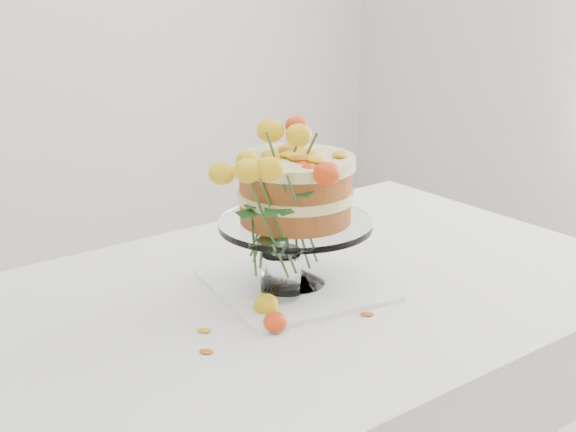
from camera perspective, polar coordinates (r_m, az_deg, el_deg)
name	(u,v)px	position (r m, az deg, el deg)	size (l,w,h in m)	color
table	(299,324)	(1.68, 0.81, -7.67)	(1.43, 0.93, 0.76)	tan
napkin	(295,285)	(1.64, 0.51, -4.94)	(0.32, 0.32, 0.01)	white
cake_stand	(295,196)	(1.58, 0.53, 1.43)	(0.31, 0.31, 0.28)	white
rose_vase	(280,188)	(1.51, -0.56, 1.98)	(0.28, 0.28, 0.39)	white
loose_rose_near	(266,305)	(1.52, -1.57, -6.32)	(0.09, 0.05, 0.04)	yellow
loose_rose_far	(275,322)	(1.46, -0.90, -7.54)	(0.08, 0.04, 0.04)	red
stray_petal_a	(283,319)	(1.50, -0.39, -7.37)	(0.03, 0.02, 0.00)	gold
stray_petal_b	(337,313)	(1.53, 3.52, -6.88)	(0.03, 0.02, 0.00)	gold
stray_petal_c	(367,314)	(1.53, 5.64, -6.97)	(0.03, 0.02, 0.00)	gold
stray_petal_d	(204,331)	(1.47, -5.97, -8.11)	(0.03, 0.02, 0.00)	gold
stray_petal_e	(206,352)	(1.40, -5.84, -9.58)	(0.03, 0.02, 0.00)	gold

